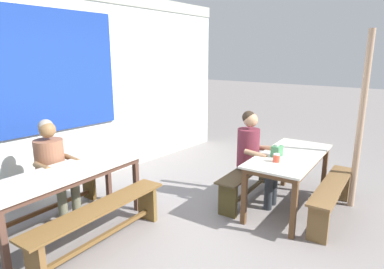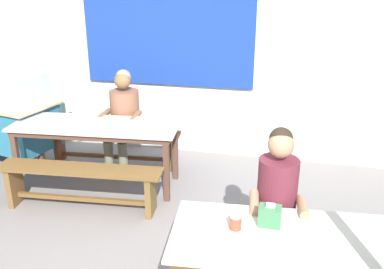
{
  "view_description": "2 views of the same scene",
  "coord_description": "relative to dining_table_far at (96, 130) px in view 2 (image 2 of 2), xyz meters",
  "views": [
    {
      "loc": [
        -2.68,
        -2.06,
        2.01
      ],
      "look_at": [
        0.53,
        0.55,
        1.0
      ],
      "focal_mm": 30.56,
      "sensor_mm": 36.0,
      "label": 1
    },
    {
      "loc": [
        1.17,
        -2.88,
        2.34
      ],
      "look_at": [
        0.32,
        0.72,
        0.92
      ],
      "focal_mm": 39.87,
      "sensor_mm": 36.0,
      "label": 2
    }
  ],
  "objects": [
    {
      "name": "person_center_facing",
      "position": [
        0.13,
        0.49,
        0.04
      ],
      "size": [
        0.47,
        0.6,
        1.25
      ],
      "color": "#686851",
      "rests_on": "ground_plane"
    },
    {
      "name": "food_cart",
      "position": [
        -1.41,
        0.35,
        0.0
      ],
      "size": [
        1.69,
        1.04,
        1.18
      ],
      "color": "teal",
      "rests_on": "ground_plane"
    },
    {
      "name": "bench_near_back",
      "position": [
        2.15,
        -1.16,
        -0.37
      ],
      "size": [
        1.6,
        0.43,
        0.47
      ],
      "color": "#473925",
      "rests_on": "ground_plane"
    },
    {
      "name": "dining_table_near",
      "position": [
        2.2,
        -1.7,
        -0.0
      ],
      "size": [
        1.69,
        0.86,
        0.75
      ],
      "color": "beige",
      "rests_on": "ground_plane"
    },
    {
      "name": "backdrop_wall",
      "position": [
        0.89,
        1.28,
        0.9
      ],
      "size": [
        6.88,
        0.23,
        3.02
      ],
      "color": "silver",
      "rests_on": "ground_plane"
    },
    {
      "name": "bench_far_back",
      "position": [
        -0.05,
        0.55,
        -0.35
      ],
      "size": [
        1.73,
        0.41,
        0.47
      ],
      "color": "#553218",
      "rests_on": "ground_plane"
    },
    {
      "name": "person_right_near_table",
      "position": [
        2.05,
        -1.24,
        0.05
      ],
      "size": [
        0.44,
        0.57,
        1.29
      ],
      "color": "#262B30",
      "rests_on": "ground_plane"
    },
    {
      "name": "bench_far_front",
      "position": [
        0.05,
        -0.55,
        -0.36
      ],
      "size": [
        1.74,
        0.46,
        0.47
      ],
      "color": "brown",
      "rests_on": "ground_plane"
    },
    {
      "name": "condiment_jar",
      "position": [
        1.8,
        -1.69,
        0.13
      ],
      "size": [
        0.08,
        0.08,
        0.1
      ],
      "color": "#DC4933",
      "rests_on": "dining_table_near"
    },
    {
      "name": "dining_table_far",
      "position": [
        0.0,
        0.0,
        0.0
      ],
      "size": [
        1.91,
        0.82,
        0.75
      ],
      "color": "beige",
      "rests_on": "ground_plane"
    },
    {
      "name": "tissue_box",
      "position": [
        2.01,
        -1.6,
        0.15
      ],
      "size": [
        0.15,
        0.11,
        0.16
      ],
      "color": "#417D51",
      "rests_on": "dining_table_near"
    },
    {
      "name": "ground_plane",
      "position": [
        0.9,
        -1.22,
        -0.67
      ],
      "size": [
        40.0,
        40.0,
        0.0
      ],
      "primitive_type": "plane",
      "color": "gray"
    }
  ]
}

